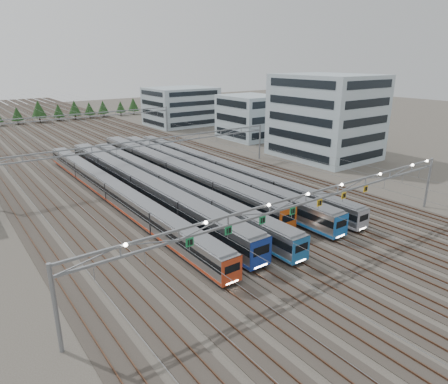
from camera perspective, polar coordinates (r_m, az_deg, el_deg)
ground at (r=49.55m, az=11.11°, el=-8.88°), size 400.00×400.00×0.00m
track_bed at (r=135.00m, az=-21.85°, el=8.30°), size 54.00×260.00×5.42m
train_a at (r=67.40m, az=-15.56°, el=0.09°), size 2.64×64.10×3.43m
train_b at (r=68.42m, az=-11.91°, el=0.93°), size 3.10×61.61×4.04m
train_c at (r=69.58m, az=-8.23°, el=1.23°), size 2.73×63.21×3.56m
train_d at (r=76.10m, az=-7.19°, el=2.98°), size 3.10×60.82×4.05m
train_e at (r=76.18m, az=-3.25°, el=2.96°), size 2.79×65.47×3.64m
train_f at (r=78.49m, az=-0.40°, el=3.34°), size 2.56×65.35×3.33m
gantry_near at (r=46.65m, az=11.71°, el=-1.19°), size 56.36×0.61×8.08m
gantry_mid at (r=78.37m, az=-10.52°, el=6.37°), size 56.36×0.36×8.00m
gantry_far at (r=119.97m, az=-20.21°, el=9.72°), size 56.36×0.36×8.00m
depot_bldg_south at (r=97.83m, az=14.30°, el=10.39°), size 18.00×22.00×19.11m
depot_bldg_mid at (r=118.64m, az=3.73°, el=10.64°), size 14.00×16.00×12.44m
depot_bldg_north at (r=144.08m, az=-6.18°, el=12.07°), size 22.00×18.00×12.89m
treeline at (r=163.46m, az=-25.11°, el=10.45°), size 93.80×5.60×7.02m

